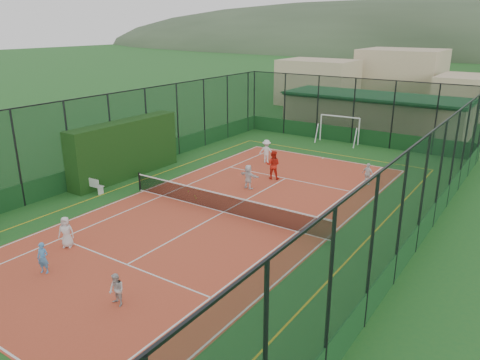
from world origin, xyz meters
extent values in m
plane|color=#1F5C24|center=(0.00, 0.00, 0.00)|extent=(300.00, 300.00, 0.00)
cube|color=#B94429|center=(0.00, 0.00, 0.01)|extent=(11.17, 23.97, 0.01)
cube|color=black|center=(-8.30, 1.38, 1.71)|extent=(1.17, 7.81, 3.42)
imported|color=silver|center=(-3.22, -6.70, 0.68)|extent=(0.78, 0.72, 1.34)
imported|color=#4C96D8|center=(-2.10, -8.54, 0.62)|extent=(0.53, 0.45, 1.22)
imported|color=silver|center=(1.81, -8.49, 0.59)|extent=(0.62, 0.52, 1.15)
imported|color=white|center=(-2.69, 8.62, 0.80)|extent=(1.14, 0.84, 1.57)
imported|color=white|center=(4.47, 8.03, 0.65)|extent=(0.82, 0.53, 1.29)
imported|color=white|center=(-0.89, 3.64, 0.71)|extent=(1.33, 0.56, 1.40)
imported|color=red|center=(-0.64, 5.94, 0.87)|extent=(1.01, 0.89, 1.73)
sphere|color=#CCE033|center=(-3.34, 1.28, 0.04)|extent=(0.07, 0.07, 0.07)
sphere|color=#CCE033|center=(-2.32, 0.70, 0.04)|extent=(0.07, 0.07, 0.07)
sphere|color=#CCE033|center=(-3.09, 1.81, 0.04)|extent=(0.07, 0.07, 0.07)
sphere|color=#CCE033|center=(-2.59, 0.92, 0.04)|extent=(0.07, 0.07, 0.07)
sphere|color=#CCE033|center=(-0.76, 1.98, 0.04)|extent=(0.07, 0.07, 0.07)
camera|label=1|loc=(12.70, -17.33, 8.94)|focal=35.00mm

